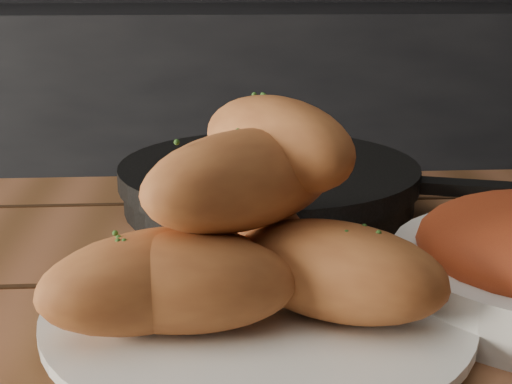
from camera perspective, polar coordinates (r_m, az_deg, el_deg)
name	(u,v)px	position (r m, az deg, el deg)	size (l,w,h in m)	color
plate	(258,313)	(0.49, 0.15, -9.69)	(0.29, 0.29, 0.02)	white
bread_rolls	(239,231)	(0.46, -1.34, -3.16)	(0.27, 0.22, 0.14)	#B36531
skillet	(271,184)	(0.73, 1.17, 0.68)	(0.43, 0.31, 0.05)	black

